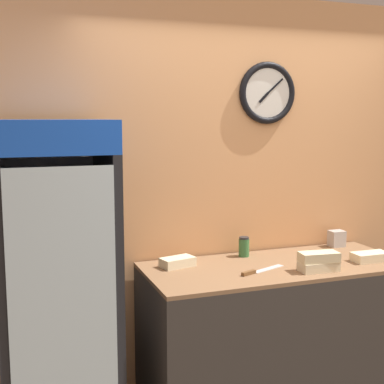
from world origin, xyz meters
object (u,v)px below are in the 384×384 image
(sandwich_flat_right, at_px, (370,257))
(chefs_knife, at_px, (257,271))
(sandwich_stack_middle, at_px, (319,257))
(condiment_jar, at_px, (244,247))
(sandwich_stack_bottom, at_px, (319,266))
(sandwich_flat_left, at_px, (178,262))
(beverage_cooler, at_px, (55,267))
(napkin_dispenser, at_px, (337,239))

(sandwich_flat_right, height_order, chefs_knife, sandwich_flat_right)
(sandwich_stack_middle, xyz_separation_m, sandwich_flat_right, (0.46, 0.08, -0.06))
(condiment_jar, bearing_deg, chefs_knife, -103.32)
(sandwich_stack_bottom, height_order, sandwich_flat_left, same)
(sandwich_stack_middle, bearing_deg, chefs_knife, 164.13)
(sandwich_stack_middle, xyz_separation_m, sandwich_flat_left, (-0.80, 0.40, -0.06))
(sandwich_flat_left, distance_m, chefs_knife, 0.52)
(beverage_cooler, relative_size, sandwich_flat_right, 7.35)
(beverage_cooler, distance_m, sandwich_flat_right, 2.06)
(beverage_cooler, bearing_deg, napkin_dispenser, 6.06)
(sandwich_stack_middle, relative_size, condiment_jar, 1.88)
(sandwich_stack_bottom, xyz_separation_m, sandwich_flat_left, (-0.80, 0.40, -0.00))
(chefs_knife, distance_m, napkin_dispenser, 0.96)
(sandwich_flat_right, distance_m, napkin_dispenser, 0.43)
(beverage_cooler, bearing_deg, chefs_knife, -8.73)
(sandwich_flat_left, bearing_deg, beverage_cooler, -172.29)
(chefs_knife, xyz_separation_m, condiment_jar, (0.09, 0.38, 0.06))
(beverage_cooler, xyz_separation_m, napkin_dispenser, (2.08, 0.22, -0.04))
(beverage_cooler, bearing_deg, condiment_jar, 8.51)
(sandwich_stack_middle, distance_m, chefs_knife, 0.40)
(sandwich_flat_right, bearing_deg, napkin_dispenser, 85.75)
(sandwich_stack_bottom, relative_size, sandwich_stack_middle, 0.98)
(sandwich_flat_right, distance_m, chefs_knife, 0.84)
(beverage_cooler, bearing_deg, sandwich_flat_right, -5.86)
(sandwich_stack_bottom, xyz_separation_m, condiment_jar, (-0.29, 0.49, 0.04))
(sandwich_stack_middle, height_order, chefs_knife, sandwich_stack_middle)
(chefs_knife, relative_size, condiment_jar, 2.57)
(sandwich_stack_bottom, bearing_deg, sandwich_stack_middle, 0.00)
(condiment_jar, xyz_separation_m, napkin_dispenser, (0.78, 0.03, -0.01))
(napkin_dispenser, bearing_deg, sandwich_flat_right, -94.25)
(condiment_jar, height_order, napkin_dispenser, condiment_jar)
(beverage_cooler, xyz_separation_m, sandwich_flat_left, (0.78, 0.11, -0.07))
(sandwich_flat_right, bearing_deg, chefs_knife, 178.33)
(sandwich_stack_bottom, xyz_separation_m, napkin_dispenser, (0.49, 0.51, 0.03))
(sandwich_stack_bottom, relative_size, sandwich_flat_left, 1.05)
(sandwich_stack_bottom, height_order, chefs_knife, sandwich_stack_bottom)
(sandwich_stack_middle, bearing_deg, condiment_jar, 120.50)
(chefs_knife, bearing_deg, sandwich_flat_left, 145.65)
(condiment_jar, bearing_deg, sandwich_stack_middle, -59.50)
(beverage_cooler, xyz_separation_m, sandwich_flat_right, (2.05, -0.21, -0.07))
(sandwich_flat_left, xyz_separation_m, chefs_knife, (0.43, -0.29, -0.02))
(sandwich_stack_bottom, bearing_deg, sandwich_flat_right, 10.17)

